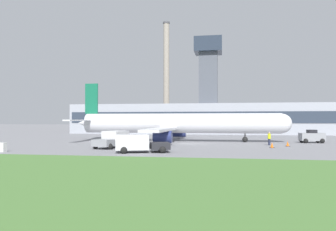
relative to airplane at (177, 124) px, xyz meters
The scene contains 12 objects.
ground_plane 5.79m from the airplane, 64.42° to the right, with size 400.00×400.00×0.00m, color gray.
grass_strip 41.22m from the airplane, 86.95° to the right, with size 240.00×37.00×0.06m.
terminal_building 32.92m from the airplane, 85.99° to the left, with size 66.18×14.48×24.30m.
smokestack_left 64.97m from the airplane, 101.38° to the left, with size 2.38×2.38×38.01m.
airplane is the anchor object (origin of this frame).
pushback_tug 20.38m from the airplane, ahead, with size 3.61×2.59×1.96m.
baggage_truck 14.55m from the airplane, 114.59° to the right, with size 3.49×5.36×2.04m.
fuel_truck 18.39m from the airplane, 94.57° to the right, with size 6.05×4.03×1.84m.
ground_crew_person 14.71m from the airplane, 23.11° to the right, with size 0.56×0.56×1.78m.
traffic_cone_near_nose 17.27m from the airplane, 24.74° to the right, with size 0.57×0.57×0.64m.
traffic_cone_wingtip 16.71m from the airplane, 37.13° to the right, with size 0.58×0.58×0.69m.
utility_cabinet 25.88m from the airplane, 128.77° to the right, with size 1.28×0.62×0.98m.
Camera 1 is at (5.14, -46.87, 3.37)m, focal length 35.00 mm.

